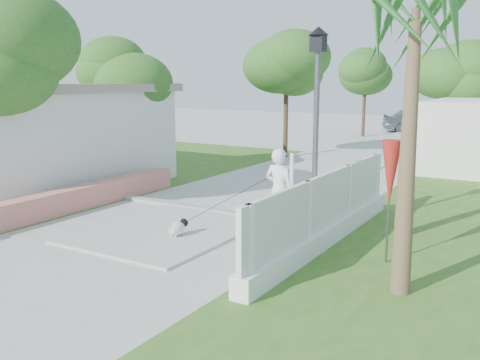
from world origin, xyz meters
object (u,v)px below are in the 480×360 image
Objects in this scene: patio_umbrella at (390,174)px; street_lamp at (316,124)px; dog at (178,228)px; parked_car at (420,120)px; bollard at (292,169)px; skateboarder at (239,198)px.

street_lamp is at bearing 152.24° from patio_umbrella.
parked_car reaches higher than dog.
bollard is 0.24× the size of parked_car.
skateboarder is 1.46m from dog.
patio_umbrella is (4.60, -5.50, 1.10)m from bollard.
bollard is 7.25m from patio_umbrella.
skateboarder is at bearing 161.49° from parked_car.
bollard is 1.78× the size of dog.
patio_umbrella is 26.36m from parked_car.
street_lamp is 0.96× the size of parked_car.
patio_umbrella is at bearing -177.40° from skateboarder.
dog is (-4.28, -0.76, -1.46)m from patio_umbrella.
bollard reaches higher than dog.
bollard is 20.32m from parked_car.
skateboarder is at bearing 48.05° from dog.
street_lamp reaches higher than patio_umbrella.
skateboarder is 0.46× the size of parked_car.
street_lamp is 7.24× the size of dog.
parked_car is at bearing 97.81° from street_lamp.
bollard is 0.47× the size of patio_umbrella.
street_lamp is 2.10× the size of skateboarder.
dog is 26.60m from parked_car.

